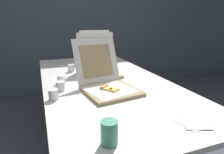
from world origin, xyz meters
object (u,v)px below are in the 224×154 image
(cup_white_near_left, at_px, (54,95))
(cup_white_near_center, at_px, (60,86))
(cup_white_mid, at_px, (61,80))
(cup_printed_front, at_px, (109,133))
(pizza_box_back, at_px, (96,58))
(napkin_pile, at_px, (194,123))
(cup_white_far, at_px, (71,68))
(table, at_px, (104,85))
(pizza_box_front, at_px, (107,83))
(pizza_box_middle, at_px, (98,68))

(cup_white_near_left, xyz_separation_m, cup_white_near_center, (0.06, 0.15, 0.00))
(cup_white_mid, xyz_separation_m, cup_printed_front, (0.09, -0.85, 0.02))
(pizza_box_back, relative_size, napkin_pile, 2.24)
(cup_white_near_center, bearing_deg, cup_white_far, 72.54)
(table, relative_size, napkin_pile, 12.00)
(cup_white_mid, bearing_deg, cup_white_near_center, -98.51)
(pizza_box_front, xyz_separation_m, cup_white_far, (-0.16, 0.60, -0.02))
(pizza_box_middle, height_order, cup_white_near_center, pizza_box_middle)
(pizza_box_back, bearing_deg, cup_white_near_left, -116.23)
(pizza_box_back, distance_m, cup_printed_front, 1.55)
(cup_printed_front, bearing_deg, cup_white_near_center, 99.21)
(cup_white_mid, xyz_separation_m, napkin_pile, (0.53, -0.84, -0.03))
(pizza_box_back, relative_size, cup_white_near_left, 5.59)
(pizza_box_back, relative_size, cup_printed_front, 3.67)
(cup_white_near_left, bearing_deg, pizza_box_middle, 47.40)
(table, distance_m, napkin_pile, 0.86)
(cup_white_mid, bearing_deg, cup_white_near_left, -105.12)
(cup_white_near_center, height_order, napkin_pile, cup_white_near_center)
(pizza_box_middle, distance_m, cup_white_near_left, 0.64)
(cup_white_far, height_order, cup_printed_front, cup_printed_front)
(table, height_order, napkin_pile, napkin_pile)
(pizza_box_front, bearing_deg, cup_white_far, 96.35)
(table, relative_size, cup_white_mid, 30.02)
(table, relative_size, pizza_box_middle, 5.51)
(cup_white_far, bearing_deg, napkin_pile, -71.41)
(pizza_box_front, bearing_deg, cup_white_near_center, 152.75)
(pizza_box_front, xyz_separation_m, napkin_pile, (0.24, -0.58, -0.05))
(pizza_box_middle, bearing_deg, table, -90.37)
(cup_white_near_center, height_order, cup_printed_front, cup_printed_front)
(table, height_order, cup_white_near_left, cup_white_near_left)
(cup_white_mid, bearing_deg, pizza_box_front, -42.14)
(cup_white_near_center, bearing_deg, pizza_box_back, 58.40)
(cup_printed_front, xyz_separation_m, napkin_pile, (0.44, 0.01, -0.05))
(pizza_box_middle, relative_size, cup_white_mid, 5.45)
(cup_white_far, relative_size, cup_white_mid, 1.00)
(napkin_pile, bearing_deg, pizza_box_back, 92.33)
(cup_white_far, height_order, cup_white_mid, same)
(cup_white_near_center, relative_size, cup_printed_front, 0.66)
(napkin_pile, bearing_deg, table, 102.62)
(table, xyz_separation_m, cup_white_mid, (-0.34, 0.00, 0.08))
(pizza_box_middle, bearing_deg, cup_white_far, 145.18)
(table, xyz_separation_m, pizza_box_back, (0.13, 0.65, 0.10))
(table, relative_size, pizza_box_front, 3.93)
(napkin_pile, bearing_deg, cup_white_near_left, 138.53)
(pizza_box_back, bearing_deg, napkin_pile, -83.75)
(table, bearing_deg, pizza_box_middle, 86.72)
(pizza_box_middle, distance_m, cup_printed_front, 1.06)
(cup_white_near_left, height_order, cup_white_mid, same)
(table, relative_size, cup_printed_front, 19.70)
(pizza_box_front, height_order, pizza_box_back, pizza_box_back)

